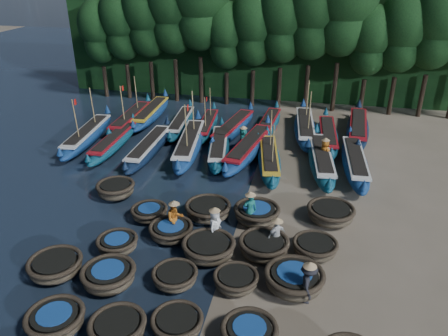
% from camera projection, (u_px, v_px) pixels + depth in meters
% --- Properties ---
extents(ground, '(120.00, 120.00, 0.00)m').
position_uv_depth(ground, '(234.00, 235.00, 20.48)').
color(ground, '#7C6D5A').
rests_on(ground, ground).
extents(foliage_wall, '(40.00, 3.00, 10.00)m').
position_uv_depth(foliage_wall, '(284.00, 42.00, 39.02)').
color(foliage_wall, black).
rests_on(foliage_wall, ground).
extents(coracle_5, '(2.32, 2.32, 0.74)m').
position_uv_depth(coracle_5, '(55.00, 320.00, 15.12)').
color(coracle_5, '#4C422F').
rests_on(coracle_5, ground).
extents(coracle_6, '(2.26, 2.26, 0.80)m').
position_uv_depth(coracle_6, '(118.00, 328.00, 14.75)').
color(coracle_6, '#4C422F').
rests_on(coracle_6, ground).
extents(coracle_7, '(2.08, 2.08, 0.66)m').
position_uv_depth(coracle_7, '(177.00, 323.00, 15.07)').
color(coracle_7, '#4C422F').
rests_on(coracle_7, ground).
extents(coracle_8, '(1.98, 1.98, 0.78)m').
position_uv_depth(coracle_8, '(249.00, 333.00, 14.55)').
color(coracle_8, '#4C422F').
rests_on(coracle_8, ground).
extents(coracle_10, '(2.67, 2.67, 0.76)m').
position_uv_depth(coracle_10, '(55.00, 266.00, 17.79)').
color(coracle_10, '#4C422F').
rests_on(coracle_10, ground).
extents(coracle_11, '(2.67, 2.67, 0.82)m').
position_uv_depth(coracle_11, '(109.00, 276.00, 17.16)').
color(coracle_11, '#4C422F').
rests_on(coracle_11, ground).
extents(coracle_12, '(1.95, 1.95, 0.65)m').
position_uv_depth(coracle_12, '(175.00, 276.00, 17.29)').
color(coracle_12, '#4C422F').
rests_on(coracle_12, ground).
extents(coracle_13, '(1.87, 1.87, 0.65)m').
position_uv_depth(coracle_13, '(236.00, 280.00, 17.11)').
color(coracle_13, '#4C422F').
rests_on(coracle_13, ground).
extents(coracle_14, '(2.79, 2.79, 0.84)m').
position_uv_depth(coracle_14, '(294.00, 279.00, 16.97)').
color(coracle_14, '#4C422F').
rests_on(coracle_14, ground).
extents(coracle_15, '(2.03, 2.03, 0.68)m').
position_uv_depth(coracle_15, '(117.00, 243.00, 19.25)').
color(coracle_15, '#4C422F').
rests_on(coracle_15, ground).
extents(coracle_16, '(2.55, 2.55, 0.69)m').
position_uv_depth(coracle_16, '(171.00, 231.00, 20.15)').
color(coracle_16, '#4C422F').
rests_on(coracle_16, ground).
extents(coracle_17, '(2.42, 2.42, 0.81)m').
position_uv_depth(coracle_17, '(209.00, 248.00, 18.84)').
color(coracle_17, '#4C422F').
rests_on(coracle_17, ground).
extents(coracle_18, '(2.75, 2.75, 0.81)m').
position_uv_depth(coracle_18, '(264.00, 246.00, 18.96)').
color(coracle_18, '#4C422F').
rests_on(coracle_18, ground).
extents(coracle_19, '(2.00, 2.00, 0.67)m').
position_uv_depth(coracle_19, '(315.00, 247.00, 19.03)').
color(coracle_19, '#4C422F').
rests_on(coracle_19, ground).
extents(coracle_20, '(2.21, 2.21, 0.83)m').
position_uv_depth(coracle_20, '(116.00, 189.00, 23.60)').
color(coracle_20, '#4C422F').
rests_on(coracle_20, ground).
extents(coracle_21, '(1.85, 1.85, 0.65)m').
position_uv_depth(coracle_21, '(149.00, 212.00, 21.63)').
color(coracle_21, '#4C422F').
rests_on(coracle_21, ground).
extents(coracle_22, '(2.61, 2.61, 0.80)m').
position_uv_depth(coracle_22, '(208.00, 210.00, 21.70)').
color(coracle_22, '#4C422F').
rests_on(coracle_22, ground).
extents(coracle_23, '(2.39, 2.39, 0.78)m').
position_uv_depth(coracle_23, '(257.00, 213.00, 21.44)').
color(coracle_23, '#4C422F').
rests_on(coracle_23, ground).
extents(coracle_24, '(2.37, 2.37, 0.80)m').
position_uv_depth(coracle_24, '(331.00, 213.00, 21.41)').
color(coracle_24, '#4C422F').
rests_on(coracle_24, ground).
extents(long_boat_0, '(2.30, 8.61, 3.67)m').
position_uv_depth(long_boat_0, '(87.00, 135.00, 30.46)').
color(long_boat_0, navy).
rests_on(long_boat_0, ground).
extents(long_boat_1, '(1.60, 7.87, 1.38)m').
position_uv_depth(long_boat_1, '(114.00, 142.00, 29.50)').
color(long_boat_1, navy).
rests_on(long_boat_1, ground).
extents(long_boat_2, '(1.51, 8.15, 1.43)m').
position_uv_depth(long_boat_2, '(149.00, 147.00, 28.61)').
color(long_boat_2, '#0D1C32').
rests_on(long_boat_2, ground).
extents(long_boat_3, '(2.73, 9.07, 3.88)m').
position_uv_depth(long_boat_3, '(189.00, 144.00, 28.96)').
color(long_boat_3, navy).
rests_on(long_boat_3, ground).
extents(long_boat_4, '(2.60, 7.73, 1.38)m').
position_uv_depth(long_boat_4, '(219.00, 147.00, 28.66)').
color(long_boat_4, navy).
rests_on(long_boat_4, ground).
extents(long_boat_5, '(3.00, 8.81, 1.57)m').
position_uv_depth(long_boat_5, '(249.00, 148.00, 28.40)').
color(long_boat_5, navy).
rests_on(long_boat_5, ground).
extents(long_boat_6, '(2.57, 7.77, 3.34)m').
position_uv_depth(long_boat_6, '(269.00, 159.00, 26.99)').
color(long_boat_6, navy).
rests_on(long_boat_6, ground).
extents(long_boat_7, '(2.35, 8.52, 1.51)m').
position_uv_depth(long_boat_7, '(321.00, 160.00, 26.83)').
color(long_boat_7, navy).
rests_on(long_boat_7, ground).
extents(long_boat_8, '(1.83, 8.40, 1.48)m').
position_uv_depth(long_boat_8, '(355.00, 162.00, 26.50)').
color(long_boat_8, navy).
rests_on(long_boat_8, ground).
extents(long_boat_9, '(1.79, 8.53, 3.63)m').
position_uv_depth(long_boat_9, '(131.00, 119.00, 33.54)').
color(long_boat_9, navy).
rests_on(long_boat_9, ground).
extents(long_boat_10, '(1.79, 8.41, 1.48)m').
position_uv_depth(long_boat_10, '(151.00, 113.00, 34.90)').
color(long_boat_10, navy).
rests_on(long_boat_10, ground).
extents(long_boat_11, '(1.97, 7.59, 1.34)m').
position_uv_depth(long_boat_11, '(181.00, 123.00, 32.98)').
color(long_boat_11, navy).
rests_on(long_boat_11, ground).
extents(long_boat_12, '(1.87, 7.26, 3.09)m').
position_uv_depth(long_boat_12, '(207.00, 125.00, 32.52)').
color(long_boat_12, navy).
rests_on(long_boat_12, ground).
extents(long_boat_13, '(2.76, 8.15, 1.45)m').
position_uv_depth(long_boat_13, '(233.00, 128.00, 31.92)').
color(long_boat_13, navy).
rests_on(long_boat_13, ground).
extents(long_boat_14, '(1.86, 7.67, 1.35)m').
position_uv_depth(long_boat_14, '(268.00, 125.00, 32.60)').
color(long_boat_14, navy).
rests_on(long_boat_14, ground).
extents(long_boat_15, '(2.28, 8.87, 3.78)m').
position_uv_depth(long_boat_15, '(305.00, 128.00, 31.80)').
color(long_boat_15, navy).
rests_on(long_boat_15, ground).
extents(long_boat_16, '(1.79, 8.13, 1.43)m').
position_uv_depth(long_boat_16, '(328.00, 136.00, 30.47)').
color(long_boat_16, navy).
rests_on(long_boat_16, ground).
extents(long_boat_17, '(2.18, 8.99, 1.59)m').
position_uv_depth(long_boat_17, '(358.00, 128.00, 31.69)').
color(long_boat_17, '#0D1C32').
rests_on(long_boat_17, ground).
extents(fisherman_0, '(0.70, 0.94, 1.94)m').
position_uv_depth(fisherman_0, '(215.00, 225.00, 19.61)').
color(fisherman_0, silver).
rests_on(fisherman_0, ground).
extents(fisherman_1, '(0.76, 0.64, 1.98)m').
position_uv_depth(fisherman_1, '(250.00, 208.00, 20.80)').
color(fisherman_1, '#176259').
rests_on(fisherman_1, ground).
extents(fisherman_2, '(1.04, 1.00, 1.90)m').
position_uv_depth(fisherman_2, '(175.00, 218.00, 20.22)').
color(fisherman_2, '#B25E17').
rests_on(fisherman_2, ground).
extents(fisherman_3, '(0.75, 1.17, 1.91)m').
position_uv_depth(fisherman_3, '(308.00, 283.00, 16.17)').
color(fisherman_3, black).
rests_on(fisherman_3, ground).
extents(fisherman_4, '(0.92, 0.90, 1.75)m').
position_uv_depth(fisherman_4, '(277.00, 233.00, 19.14)').
color(fisherman_4, silver).
rests_on(fisherman_4, ground).
extents(fisherman_5, '(0.52, 1.59, 1.91)m').
position_uv_depth(fisherman_5, '(243.00, 139.00, 29.06)').
color(fisherman_5, '#176259').
rests_on(fisherman_5, ground).
extents(fisherman_6, '(0.92, 1.03, 1.97)m').
position_uv_depth(fisherman_6, '(325.00, 152.00, 26.98)').
color(fisherman_6, '#B25E17').
rests_on(fisherman_6, ground).
extents(tree_0, '(3.68, 3.68, 8.68)m').
position_uv_depth(tree_0, '(99.00, 31.00, 38.52)').
color(tree_0, black).
rests_on(tree_0, ground).
extents(tree_1, '(4.09, 4.09, 9.65)m').
position_uv_depth(tree_1, '(123.00, 23.00, 37.79)').
color(tree_1, black).
rests_on(tree_1, ground).
extents(tree_2, '(4.51, 4.51, 10.63)m').
position_uv_depth(tree_2, '(147.00, 16.00, 37.07)').
color(tree_2, black).
rests_on(tree_2, ground).
extents(tree_3, '(4.92, 4.92, 11.60)m').
position_uv_depth(tree_3, '(173.00, 8.00, 36.34)').
color(tree_3, black).
rests_on(tree_3, ground).
extents(tree_4, '(5.34, 5.34, 12.58)m').
position_uv_depth(tree_4, '(199.00, 0.00, 35.62)').
color(tree_4, black).
rests_on(tree_4, ground).
extents(tree_5, '(3.68, 3.68, 8.68)m').
position_uv_depth(tree_5, '(227.00, 35.00, 36.36)').
color(tree_5, black).
rests_on(tree_5, ground).
extents(tree_6, '(4.09, 4.09, 9.65)m').
position_uv_depth(tree_6, '(254.00, 27.00, 35.63)').
color(tree_6, black).
rests_on(tree_6, ground).
extents(tree_7, '(4.51, 4.51, 10.63)m').
position_uv_depth(tree_7, '(283.00, 19.00, 34.91)').
color(tree_7, black).
rests_on(tree_7, ground).
extents(tree_8, '(4.92, 4.92, 11.60)m').
position_uv_depth(tree_8, '(313.00, 11.00, 34.18)').
color(tree_8, black).
rests_on(tree_8, ground).
extents(tree_9, '(5.34, 5.34, 12.58)m').
position_uv_depth(tree_9, '(344.00, 3.00, 33.46)').
color(tree_9, black).
rests_on(tree_9, ground).
extents(tree_10, '(3.68, 3.68, 8.68)m').
position_uv_depth(tree_10, '(370.00, 40.00, 34.20)').
color(tree_10, black).
rests_on(tree_10, ground).
extents(tree_11, '(4.09, 4.09, 9.65)m').
position_uv_depth(tree_11, '(403.00, 32.00, 33.47)').
color(tree_11, black).
rests_on(tree_11, ground).
extents(tree_12, '(4.51, 4.51, 10.63)m').
position_uv_depth(tree_12, '(436.00, 23.00, 32.75)').
color(tree_12, black).
rests_on(tree_12, ground).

